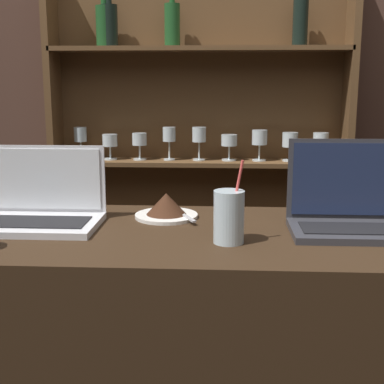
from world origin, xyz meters
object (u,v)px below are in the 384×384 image
at_px(laptop_near, 38,208).
at_px(laptop_far, 354,210).
at_px(water_glass, 229,217).
at_px(cake_plate, 166,207).

height_order(laptop_near, laptop_far, laptop_far).
height_order(laptop_far, water_glass, laptop_far).
relative_size(laptop_far, water_glass, 1.64).
bearing_deg(laptop_far, laptop_near, 178.79).
bearing_deg(cake_plate, laptop_far, -12.36).
bearing_deg(cake_plate, water_glass, -53.07).
bearing_deg(water_glass, laptop_near, 164.71).
distance_m(laptop_far, cake_plate, 0.52).
height_order(laptop_near, cake_plate, laptop_near).
bearing_deg(laptop_near, laptop_far, -1.21).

